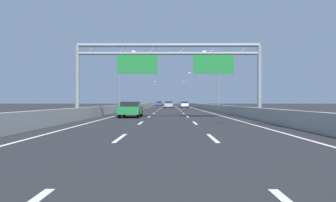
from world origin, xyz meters
The scene contains 52 objects.
ground_plane centered at (0.00, 100.00, 0.00)m, with size 260.00×260.00×0.00m, color #262628.
lane_dash_left_1 centered at (-1.80, 12.50, 0.01)m, with size 0.16×3.00×0.01m, color white.
lane_dash_left_2 centered at (-1.80, 21.50, 0.01)m, with size 0.16×3.00×0.01m, color white.
lane_dash_left_3 centered at (-1.80, 30.50, 0.01)m, with size 0.16×3.00×0.01m, color white.
lane_dash_left_4 centered at (-1.80, 39.50, 0.01)m, with size 0.16×3.00×0.01m, color white.
lane_dash_left_5 centered at (-1.80, 48.50, 0.01)m, with size 0.16×3.00×0.01m, color white.
lane_dash_left_6 centered at (-1.80, 57.50, 0.01)m, with size 0.16×3.00×0.01m, color white.
lane_dash_left_7 centered at (-1.80, 66.50, 0.01)m, with size 0.16×3.00×0.01m, color white.
lane_dash_left_8 centered at (-1.80, 75.50, 0.01)m, with size 0.16×3.00×0.01m, color white.
lane_dash_left_9 centered at (-1.80, 84.50, 0.01)m, with size 0.16×3.00×0.01m, color white.
lane_dash_left_10 centered at (-1.80, 93.50, 0.01)m, with size 0.16×3.00×0.01m, color white.
lane_dash_left_11 centered at (-1.80, 102.50, 0.01)m, with size 0.16×3.00×0.01m, color white.
lane_dash_left_12 centered at (-1.80, 111.50, 0.01)m, with size 0.16×3.00×0.01m, color white.
lane_dash_left_13 centered at (-1.80, 120.50, 0.01)m, with size 0.16×3.00×0.01m, color white.
lane_dash_left_14 centered at (-1.80, 129.50, 0.01)m, with size 0.16×3.00×0.01m, color white.
lane_dash_left_15 centered at (-1.80, 138.50, 0.01)m, with size 0.16×3.00×0.01m, color white.
lane_dash_left_16 centered at (-1.80, 147.50, 0.01)m, with size 0.16×3.00×0.01m, color white.
lane_dash_left_17 centered at (-1.80, 156.50, 0.01)m, with size 0.16×3.00×0.01m, color white.
lane_dash_right_1 centered at (1.80, 12.50, 0.01)m, with size 0.16×3.00×0.01m, color white.
lane_dash_right_2 centered at (1.80, 21.50, 0.01)m, with size 0.16×3.00×0.01m, color white.
lane_dash_right_3 centered at (1.80, 30.50, 0.01)m, with size 0.16×3.00×0.01m, color white.
lane_dash_right_4 centered at (1.80, 39.50, 0.01)m, with size 0.16×3.00×0.01m, color white.
lane_dash_right_5 centered at (1.80, 48.50, 0.01)m, with size 0.16×3.00×0.01m, color white.
lane_dash_right_6 centered at (1.80, 57.50, 0.01)m, with size 0.16×3.00×0.01m, color white.
lane_dash_right_7 centered at (1.80, 66.50, 0.01)m, with size 0.16×3.00×0.01m, color white.
lane_dash_right_8 centered at (1.80, 75.50, 0.01)m, with size 0.16×3.00×0.01m, color white.
lane_dash_right_9 centered at (1.80, 84.50, 0.01)m, with size 0.16×3.00×0.01m, color white.
lane_dash_right_10 centered at (1.80, 93.50, 0.01)m, with size 0.16×3.00×0.01m, color white.
lane_dash_right_11 centered at (1.80, 102.50, 0.01)m, with size 0.16×3.00×0.01m, color white.
lane_dash_right_12 centered at (1.80, 111.50, 0.01)m, with size 0.16×3.00×0.01m, color white.
lane_dash_right_13 centered at (1.80, 120.50, 0.01)m, with size 0.16×3.00×0.01m, color white.
lane_dash_right_14 centered at (1.80, 129.50, 0.01)m, with size 0.16×3.00×0.01m, color white.
lane_dash_right_15 centered at (1.80, 138.50, 0.01)m, with size 0.16×3.00×0.01m, color white.
lane_dash_right_16 centered at (1.80, 147.50, 0.01)m, with size 0.16×3.00×0.01m, color white.
lane_dash_right_17 centered at (1.80, 156.50, 0.01)m, with size 0.16×3.00×0.01m, color white.
edge_line_left centered at (-5.25, 88.00, 0.01)m, with size 0.16×176.00×0.01m, color white.
edge_line_right centered at (5.25, 88.00, 0.01)m, with size 0.16×176.00×0.01m, color white.
barrier_left centered at (-6.90, 110.00, 0.47)m, with size 0.45×220.00×0.95m.
barrier_right centered at (6.90, 110.00, 0.47)m, with size 0.45×220.00×0.95m.
sign_gantry centered at (0.14, 27.51, 4.80)m, with size 15.78×0.36×6.36m.
streetlamp_left_mid centered at (-7.47, 50.98, 5.40)m, with size 2.58×0.28×9.50m.
streetlamp_right_mid centered at (7.47, 50.98, 5.40)m, with size 2.58×0.28×9.50m.
streetlamp_left_far centered at (-7.47, 89.33, 5.40)m, with size 2.58×0.28×9.50m.
streetlamp_right_far centered at (7.47, 89.33, 5.40)m, with size 2.58×0.28×9.50m.
streetlamp_left_distant centered at (-7.47, 127.68, 5.40)m, with size 2.58×0.28×9.50m.
streetlamp_right_distant centered at (7.47, 127.68, 5.40)m, with size 2.58×0.28×9.50m.
blue_car centered at (-3.54, 116.15, 0.76)m, with size 1.78×4.35×1.50m.
green_car centered at (-3.39, 29.40, 0.74)m, with size 1.85×4.22×1.42m.
black_car centered at (-0.09, 129.12, 0.74)m, with size 1.83×4.54×1.44m.
white_car centered at (3.65, 78.63, 0.76)m, with size 1.78×4.49×1.45m.
silver_car centered at (-0.12, 74.09, 0.76)m, with size 1.80×4.24×1.47m.
red_car centered at (0.15, 113.49, 0.76)m, with size 1.73×4.16×1.46m.
Camera 1 is at (0.14, -0.33, 1.43)m, focal length 35.26 mm.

